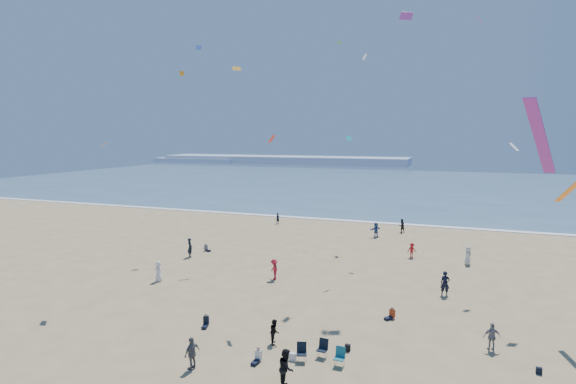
% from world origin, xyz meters
% --- Properties ---
extents(ocean, '(220.00, 100.00, 0.06)m').
position_xyz_m(ocean, '(0.00, 95.00, 0.03)').
color(ocean, '#476B84').
rests_on(ocean, ground).
extents(surf_line, '(220.00, 1.20, 0.08)m').
position_xyz_m(surf_line, '(0.00, 45.00, 0.04)').
color(surf_line, white).
rests_on(surf_line, ground).
extents(headland_far, '(110.00, 20.00, 3.20)m').
position_xyz_m(headland_far, '(-60.00, 170.00, 1.60)').
color(headland_far, '#7A8EA8').
rests_on(headland_far, ground).
extents(headland_near, '(40.00, 14.00, 2.00)m').
position_xyz_m(headland_near, '(-100.00, 165.00, 1.00)').
color(headland_near, '#7A8EA8').
rests_on(headland_near, ground).
extents(standing_flyers, '(27.55, 42.24, 1.91)m').
position_xyz_m(standing_flyers, '(2.44, 18.95, 0.85)').
color(standing_flyers, black).
rests_on(standing_flyers, ground).
extents(seated_group, '(22.34, 26.45, 0.84)m').
position_xyz_m(seated_group, '(0.45, 8.83, 0.42)').
color(seated_group, silver).
rests_on(seated_group, ground).
extents(chair_cluster, '(2.69, 1.51, 1.00)m').
position_xyz_m(chair_cluster, '(4.96, 4.99, 0.50)').
color(chair_cluster, black).
rests_on(chair_cluster, ground).
extents(white_tote, '(0.35, 0.20, 0.40)m').
position_xyz_m(white_tote, '(3.48, 4.66, 0.20)').
color(white_tote, silver).
rests_on(white_tote, ground).
extents(black_backpack, '(0.30, 0.22, 0.38)m').
position_xyz_m(black_backpack, '(6.03, 6.70, 0.19)').
color(black_backpack, black).
rests_on(black_backpack, ground).
extents(navy_bag, '(0.28, 0.18, 0.34)m').
position_xyz_m(navy_bag, '(15.66, 7.63, 0.17)').
color(navy_bag, black).
rests_on(navy_bag, ground).
extents(kites_aloft, '(42.56, 41.56, 28.07)m').
position_xyz_m(kites_aloft, '(9.55, 12.78, 15.45)').
color(kites_aloft, '#EC4516').
rests_on(kites_aloft, ground).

